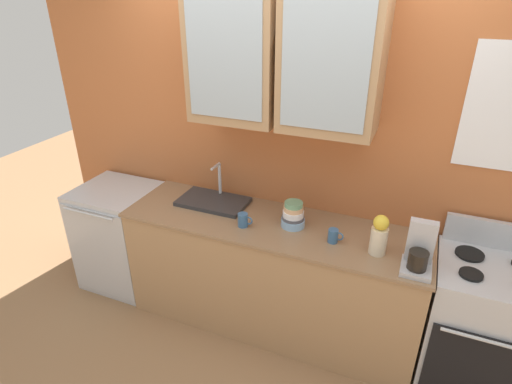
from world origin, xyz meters
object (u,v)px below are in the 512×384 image
at_px(sink_faucet, 213,201).
at_px(cup_near_bowls, 333,236).
at_px(stove_range, 479,327).
at_px(bowl_stack, 293,215).
at_px(dishwasher, 122,236).
at_px(cup_near_sink, 243,220).
at_px(vase, 379,235).
at_px(coffee_maker, 419,252).

bearing_deg(sink_faucet, cup_near_bowls, -10.25).
distance_m(stove_range, bowl_stack, 1.35).
relative_size(stove_range, dishwasher, 1.20).
bearing_deg(cup_near_sink, stove_range, 4.21).
bearing_deg(vase, stove_range, 7.06).
relative_size(dishwasher, coffee_maker, 3.06).
bearing_deg(vase, cup_near_bowls, 177.25).
height_order(stove_range, vase, vase).
xyz_separation_m(stove_range, cup_near_sink, (-1.55, -0.11, 0.48)).
relative_size(sink_faucet, dishwasher, 0.58).
height_order(bowl_stack, cup_near_bowls, bowl_stack).
bearing_deg(coffee_maker, dishwasher, 176.47).
height_order(sink_faucet, coffee_maker, coffee_maker).
distance_m(sink_faucet, cup_near_bowls, 0.97).
height_order(sink_faucet, bowl_stack, sink_faucet).
relative_size(bowl_stack, coffee_maker, 0.62).
height_order(stove_range, dishwasher, stove_range).
relative_size(sink_faucet, bowl_stack, 2.84).
xyz_separation_m(bowl_stack, coffee_maker, (0.81, -0.17, 0.03)).
distance_m(sink_faucet, bowl_stack, 0.66).
height_order(bowl_stack, vase, vase).
distance_m(sink_faucet, coffee_maker, 1.49).
xyz_separation_m(stove_range, bowl_stack, (-1.24, 0.02, 0.52)).
xyz_separation_m(sink_faucet, dishwasher, (-0.85, -0.11, -0.47)).
relative_size(bowl_stack, cup_near_sink, 1.70).
bearing_deg(stove_range, dishwasher, -179.91).
distance_m(sink_faucet, cup_near_sink, 0.41).
distance_m(cup_near_sink, coffee_maker, 1.12).
distance_m(sink_faucet, dishwasher, 0.97).
xyz_separation_m(stove_range, sink_faucet, (-1.90, 0.10, 0.46)).
distance_m(stove_range, sink_faucet, 1.95).
bearing_deg(sink_faucet, coffee_maker, -9.70).
distance_m(vase, cup_near_bowls, 0.29).
height_order(dishwasher, coffee_maker, coffee_maker).
bearing_deg(cup_near_bowls, cup_near_sink, -175.79).
height_order(sink_faucet, dishwasher, sink_faucet).
xyz_separation_m(sink_faucet, cup_near_sink, (0.35, -0.22, 0.03)).
height_order(bowl_stack, cup_near_sink, bowl_stack).
distance_m(stove_range, dishwasher, 2.74).
bearing_deg(bowl_stack, dishwasher, -179.00).
height_order(cup_near_bowls, dishwasher, cup_near_bowls).
bearing_deg(cup_near_bowls, vase, -2.75).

